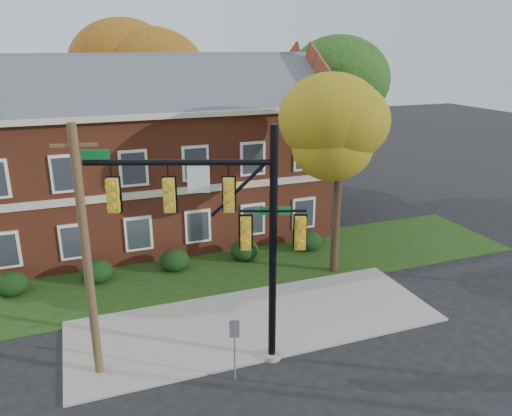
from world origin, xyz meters
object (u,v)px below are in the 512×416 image
object	(u,v)px
hedge_center	(174,260)
tree_far_rear	(148,66)
hedge_far_left	(11,284)
hedge_far_right	(308,241)
hedge_right	(244,250)
tree_near_right	(347,130)
utility_pole	(86,256)
traffic_signal	(227,222)
hedge_left	(97,271)
tree_right_rear	(332,80)
sign_post	(235,340)
apartment_building	(150,146)

from	to	relation	value
hedge_center	tree_far_rear	xyz separation A→B (m)	(1.34, 13.09, 8.32)
hedge_far_left	hedge_far_right	world-z (taller)	same
hedge_center	hedge_far_right	size ratio (longest dim) A/B	1.00
hedge_right	tree_near_right	bearing A→B (deg)	-37.28
tree_far_rear	utility_pole	size ratio (longest dim) A/B	1.42
traffic_signal	utility_pole	distance (m)	4.35
hedge_right	utility_pole	bearing A→B (deg)	-137.16
hedge_far_left	hedge_left	distance (m)	3.50
tree_right_rear	sign_post	distance (m)	19.71
apartment_building	hedge_left	size ratio (longest dim) A/B	13.43
hedge_right	tree_right_rear	world-z (taller)	tree_right_rear
hedge_center	tree_far_rear	distance (m)	15.57
hedge_center	tree_right_rear	world-z (taller)	tree_right_rear
tree_far_rear	sign_post	size ratio (longest dim) A/B	5.38
apartment_building	hedge_right	distance (m)	7.73
sign_post	hedge_center	bearing A→B (deg)	107.93
apartment_building	hedge_center	distance (m)	6.89
hedge_left	tree_right_rear	bearing A→B (deg)	22.42
hedge_right	hedge_far_right	xyz separation A→B (m)	(3.50, 0.00, 0.00)
tree_right_rear	traffic_signal	xyz separation A→B (m)	(-10.98, -13.66, -3.18)
apartment_building	hedge_left	distance (m)	7.73
tree_right_rear	sign_post	bearing A→B (deg)	-127.01
utility_pole	traffic_signal	bearing A→B (deg)	-0.29
apartment_building	traffic_signal	xyz separation A→B (m)	(0.34, -12.80, -0.05)
apartment_building	hedge_center	world-z (taller)	apartment_building
hedge_left	tree_right_rear	xyz separation A→B (m)	(14.81, 6.11, 7.60)
traffic_signal	hedge_left	bearing A→B (deg)	136.76
apartment_building	tree_right_rear	size ratio (longest dim) A/B	1.77
hedge_right	traffic_signal	bearing A→B (deg)	-112.73
tree_far_rear	utility_pole	distance (m)	21.14
hedge_center	hedge_left	bearing A→B (deg)	180.00
hedge_right	utility_pole	size ratio (longest dim) A/B	0.17
tree_near_right	traffic_signal	distance (m)	8.52
hedge_center	hedge_right	world-z (taller)	same
tree_near_right	hedge_right	bearing A→B (deg)	142.72
utility_pole	tree_far_rear	bearing A→B (deg)	84.61
hedge_left	tree_far_rear	world-z (taller)	tree_far_rear
hedge_far_left	tree_far_rear	bearing A→B (deg)	57.50
hedge_left	hedge_right	bearing A→B (deg)	0.00
tree_near_right	tree_right_rear	size ratio (longest dim) A/B	0.81
hedge_far_left	utility_pole	bearing A→B (deg)	-65.45
tree_right_rear	utility_pole	size ratio (longest dim) A/B	1.31
hedge_far_right	tree_near_right	world-z (taller)	tree_near_right
apartment_building	tree_near_right	size ratio (longest dim) A/B	2.19
hedge_left	tree_near_right	distance (m)	12.68
hedge_center	tree_right_rear	size ratio (longest dim) A/B	0.13
tree_far_rear	sign_post	xyz separation A→B (m)	(-1.19, -21.79, -7.39)
hedge_left	tree_far_rear	bearing A→B (deg)	69.71
apartment_building	tree_far_rear	distance (m)	8.84
hedge_right	tree_right_rear	distance (m)	12.50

